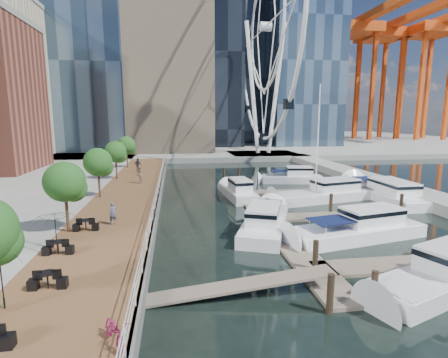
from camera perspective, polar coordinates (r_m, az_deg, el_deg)
ground at (r=21.22m, az=4.74°, el=-13.10°), size 520.00×520.00×0.00m
boardwalk at (r=35.20m, az=-15.39°, el=-3.20°), size 6.00×60.00×1.00m
seawall at (r=34.94m, az=-10.49°, el=-3.10°), size 0.25×60.00×1.00m
land_far at (r=121.35m, az=-6.06°, el=6.24°), size 200.00×114.00×1.00m
breakwater at (r=46.70m, az=23.57°, el=-0.49°), size 4.00×60.00×1.00m
pier at (r=73.79m, az=6.40°, el=3.85°), size 14.00×12.00×1.00m
railing at (r=34.73m, az=-10.71°, el=-1.46°), size 0.10×60.00×1.05m
floating_docks at (r=32.50m, az=14.62°, el=-4.27°), size 16.00×34.00×2.60m
ferris_wheel at (r=75.46m, az=6.81°, el=23.41°), size 5.80×45.60×47.80m
port_cranes at (r=135.97m, az=24.72°, el=14.03°), size 40.00×52.00×38.00m
street_trees at (r=33.98m, az=-19.91°, el=2.59°), size 2.60×42.60×4.60m
cafe_tables at (r=19.32m, az=-26.08°, el=-12.13°), size 2.50×13.70×0.74m
yacht_foreground at (r=26.37m, az=20.85°, el=-9.06°), size 11.01×4.96×2.15m
bicycle at (r=12.90m, az=-17.36°, el=-22.57°), size 1.32×1.85×0.92m
pedestrian_near at (r=25.43m, az=-17.67°, el=-5.36°), size 0.68×0.62×1.57m
pedestrian_mid at (r=40.45m, az=-13.69°, el=0.69°), size 0.82×1.01×1.96m
pedestrian_far at (r=48.80m, az=-13.85°, el=2.23°), size 1.21×1.04×1.95m
moored_yachts at (r=35.87m, az=16.11°, el=-3.81°), size 19.92×33.28×11.50m
cafe_seating at (r=16.40m, az=-31.75°, el=-13.34°), size 3.96×15.03×2.75m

